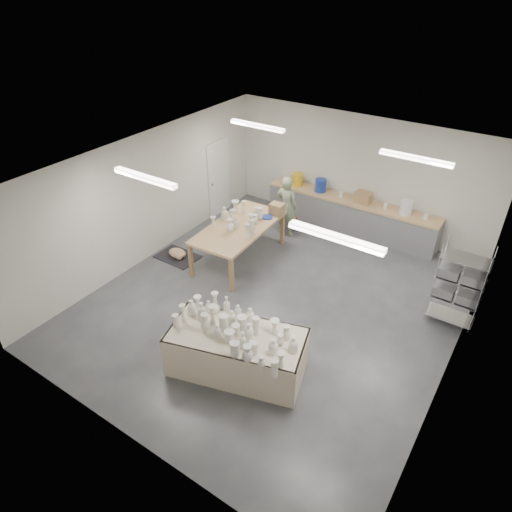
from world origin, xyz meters
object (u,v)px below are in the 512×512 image
Objects in this scene: red_stool at (291,220)px; work_table at (243,224)px; potter at (287,206)px; drying_table at (237,350)px.

work_table is at bearing -98.45° from red_stool.
red_stool is at bearing -91.29° from potter.
potter is (0.27, 1.56, -0.11)m from work_table.
drying_table is at bearing -59.40° from work_table.
potter reaches higher than work_table.
red_stool is (0.00, 0.27, -0.51)m from potter.
drying_table reaches higher than red_stool.
work_table is 1.95m from red_stool.
drying_table is 3.63m from work_table.
potter is (-1.71, 4.56, 0.35)m from drying_table.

